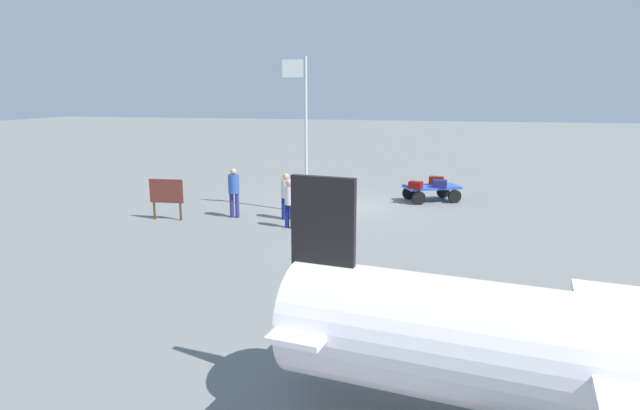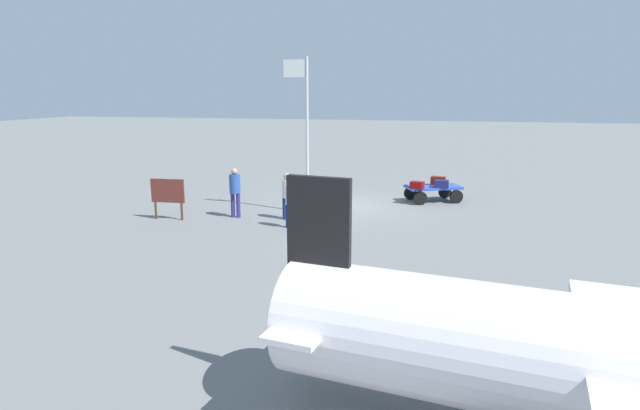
% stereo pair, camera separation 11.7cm
% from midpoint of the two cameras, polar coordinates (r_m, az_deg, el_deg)
% --- Properties ---
extents(ground_plane, '(120.00, 120.00, 0.00)m').
position_cam_midpoint_polar(ground_plane, '(20.16, 2.71, -0.08)').
color(ground_plane, slate).
extents(luggage_cart, '(2.36, 1.91, 0.63)m').
position_cam_midpoint_polar(luggage_cart, '(21.34, 11.82, 1.62)').
color(luggage_cart, blue).
rests_on(luggage_cart, ground).
extents(suitcase_maroon, '(0.57, 0.47, 0.27)m').
position_cam_midpoint_polar(suitcase_maroon, '(20.58, 10.19, 2.16)').
color(suitcase_maroon, maroon).
rests_on(suitcase_maroon, luggage_cart).
extents(suitcase_grey, '(0.60, 0.41, 0.33)m').
position_cam_midpoint_polar(suitcase_grey, '(21.57, 12.38, 2.61)').
color(suitcase_grey, maroon).
rests_on(suitcase_grey, luggage_cart).
extents(suitcase_tan, '(0.54, 0.37, 0.29)m').
position_cam_midpoint_polar(suitcase_tan, '(21.03, 12.74, 2.29)').
color(suitcase_tan, navy).
rests_on(suitcase_tan, luggage_cart).
extents(worker_lead, '(0.37, 0.37, 1.60)m').
position_cam_midpoint_polar(worker_lead, '(16.72, -3.53, 0.56)').
color(worker_lead, navy).
rests_on(worker_lead, ground).
extents(worker_trailing, '(0.48, 0.48, 1.60)m').
position_cam_midpoint_polar(worker_trailing, '(17.88, -3.88, 1.36)').
color(worker_trailing, navy).
rests_on(worker_trailing, ground).
extents(worker_supervisor, '(0.39, 0.39, 1.72)m').
position_cam_midpoint_polar(worker_supervisor, '(18.33, -9.53, 1.80)').
color(worker_supervisor, navy).
rests_on(worker_supervisor, ground).
extents(flagpole, '(0.89, 0.10, 5.47)m').
position_cam_midpoint_polar(flagpole, '(18.60, -1.99, 8.89)').
color(flagpole, silver).
rests_on(flagpole, ground).
extents(signboard, '(1.19, 0.13, 1.41)m').
position_cam_midpoint_polar(signboard, '(18.53, -16.53, 1.22)').
color(signboard, '#4C3319').
rests_on(signboard, ground).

